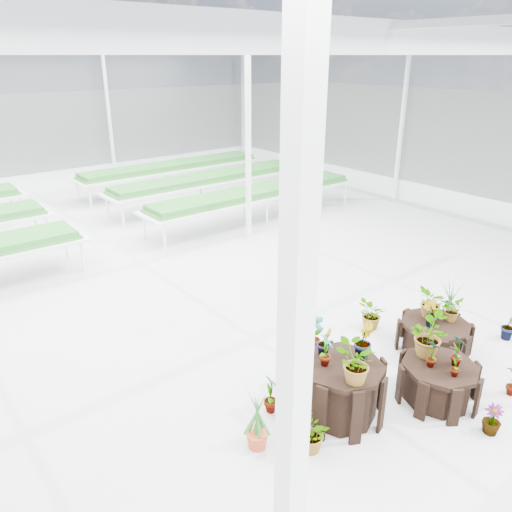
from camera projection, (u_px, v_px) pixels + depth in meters
ground_plane at (255, 348)px, 7.69m from camera, size 24.00×24.00×0.00m
greenhouse_shell at (255, 208)px, 6.84m from camera, size 18.00×24.00×4.50m
steel_frame at (255, 208)px, 6.84m from camera, size 18.00×24.00×4.50m
nursery_benches at (79, 214)px, 12.74m from camera, size 16.00×7.00×0.84m
plinth_tall at (340, 390)px, 6.15m from camera, size 1.34×1.34×0.73m
plinth_mid at (438, 382)px, 6.45m from camera, size 1.18×1.18×0.53m
plinth_low at (434, 337)px, 7.55m from camera, size 1.09×1.09×0.48m
nursery_plants at (386, 344)px, 6.77m from camera, size 4.92×2.90×1.23m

